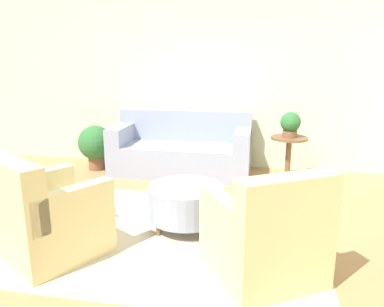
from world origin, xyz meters
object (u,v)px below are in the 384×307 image
Objects in this scene: side_table at (289,151)px; potted_plant_on_side_table at (290,124)px; couch at (181,151)px; armchair_right at (267,238)px; armchair_left at (46,219)px; ottoman_table at (186,202)px; potted_plant_floor at (95,144)px.

side_table is 1.86× the size of potted_plant_on_side_table.
couch is 1.92× the size of armchair_right.
potted_plant_on_side_table is (0.32, 2.63, 0.50)m from armchair_right.
potted_plant_on_side_table reaches higher than armchair_right.
armchair_left is at bearing -131.29° from potted_plant_on_side_table.
couch is 2.04m from ottoman_table.
potted_plant_on_side_table reaches higher than couch.
armchair_left reaches higher than side_table.
armchair_left is 1.67× the size of side_table.
armchair_left is 1.99m from armchair_right.
ottoman_table is 2.17m from side_table.
side_table is (2.31, 2.63, 0.09)m from armchair_left.
armchair_right is 1.18m from ottoman_table.
couch reaches higher than side_table.
side_table is (1.17, 1.82, 0.16)m from ottoman_table.
armchair_left is 3.50m from side_table.
armchair_right is (1.99, -0.00, 0.00)m from armchair_left.
couch is at bearing 174.25° from side_table.
side_table is 3.06m from potted_plant_floor.
armchair_left is at bearing 180.00° from armchair_right.
couch is 1.66m from side_table.
potted_plant_on_side_table is at bearing -5.75° from couch.
side_table is at bearing 0.00° from potted_plant_on_side_table.
armchair_left is 1.55× the size of potted_plant_floor.
potted_plant_floor is (-3.06, 0.05, -0.04)m from side_table.
side_table is at bearing -0.95° from potted_plant_floor.
couch is at bearing 174.25° from potted_plant_on_side_table.
couch is 1.74m from potted_plant_on_side_table.
potted_plant_on_side_table is at bearing 57.27° from ottoman_table.
potted_plant_on_side_table is (0.00, 0.00, 0.41)m from side_table.
ottoman_table is at bearing 136.10° from armchair_right.
potted_plant_floor is at bearing 179.05° from side_table.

